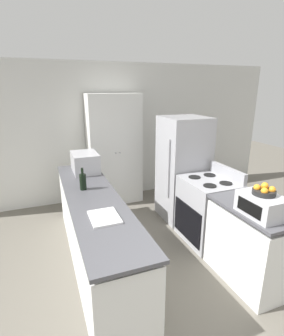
{
  "coord_description": "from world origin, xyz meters",
  "views": [
    {
      "loc": [
        -1.29,
        -1.37,
        2.15
      ],
      "look_at": [
        0.0,
        1.95,
        1.05
      ],
      "focal_mm": 28.0,
      "sensor_mm": 36.0,
      "label": 1
    }
  ],
  "objects_px": {
    "wine_bottle": "(83,181)",
    "fruit_bowl": "(264,191)",
    "microwave": "(85,162)",
    "toaster_oven": "(262,205)",
    "refrigerator": "(183,169)",
    "pantry_cabinet": "(114,150)",
    "stove": "(207,210)"
  },
  "relations": [
    {
      "from": "stove",
      "to": "fruit_bowl",
      "type": "relative_size",
      "value": 4.85
    },
    {
      "from": "pantry_cabinet",
      "to": "fruit_bowl",
      "type": "relative_size",
      "value": 9.23
    },
    {
      "from": "toaster_oven",
      "to": "refrigerator",
      "type": "bearing_deg",
      "value": 85.06
    },
    {
      "from": "stove",
      "to": "toaster_oven",
      "type": "relative_size",
      "value": 2.44
    },
    {
      "from": "pantry_cabinet",
      "to": "microwave",
      "type": "relative_size",
      "value": 3.95
    },
    {
      "from": "refrigerator",
      "to": "fruit_bowl",
      "type": "bearing_deg",
      "value": -94.67
    },
    {
      "from": "microwave",
      "to": "fruit_bowl",
      "type": "distance_m",
      "value": 2.51
    },
    {
      "from": "microwave",
      "to": "stove",
      "type": "bearing_deg",
      "value": -33.99
    },
    {
      "from": "stove",
      "to": "wine_bottle",
      "type": "height_order",
      "value": "wine_bottle"
    },
    {
      "from": "wine_bottle",
      "to": "fruit_bowl",
      "type": "height_order",
      "value": "fruit_bowl"
    },
    {
      "from": "stove",
      "to": "microwave",
      "type": "distance_m",
      "value": 1.94
    },
    {
      "from": "pantry_cabinet",
      "to": "toaster_oven",
      "type": "xyz_separation_m",
      "value": [
        0.72,
        -2.87,
        0.0
      ]
    },
    {
      "from": "fruit_bowl",
      "to": "toaster_oven",
      "type": "bearing_deg",
      "value": -148.86
    },
    {
      "from": "refrigerator",
      "to": "microwave",
      "type": "xyz_separation_m",
      "value": [
        -1.55,
        0.25,
        0.21
      ]
    },
    {
      "from": "refrigerator",
      "to": "toaster_oven",
      "type": "distance_m",
      "value": 1.84
    },
    {
      "from": "microwave",
      "to": "toaster_oven",
      "type": "distance_m",
      "value": 2.51
    },
    {
      "from": "pantry_cabinet",
      "to": "stove",
      "type": "relative_size",
      "value": 1.9
    },
    {
      "from": "refrigerator",
      "to": "toaster_oven",
      "type": "bearing_deg",
      "value": -94.94
    },
    {
      "from": "pantry_cabinet",
      "to": "toaster_oven",
      "type": "height_order",
      "value": "pantry_cabinet"
    },
    {
      "from": "microwave",
      "to": "wine_bottle",
      "type": "distance_m",
      "value": 0.75
    },
    {
      "from": "refrigerator",
      "to": "toaster_oven",
      "type": "height_order",
      "value": "refrigerator"
    },
    {
      "from": "refrigerator",
      "to": "microwave",
      "type": "relative_size",
      "value": 3.29
    },
    {
      "from": "refrigerator",
      "to": "wine_bottle",
      "type": "distance_m",
      "value": 1.78
    },
    {
      "from": "pantry_cabinet",
      "to": "microwave",
      "type": "bearing_deg",
      "value": -130.44
    },
    {
      "from": "stove",
      "to": "wine_bottle",
      "type": "xyz_separation_m",
      "value": [
        -1.68,
        0.3,
        0.56
      ]
    },
    {
      "from": "refrigerator",
      "to": "wine_bottle",
      "type": "bearing_deg",
      "value": -164.44
    },
    {
      "from": "refrigerator",
      "to": "fruit_bowl",
      "type": "distance_m",
      "value": 1.85
    },
    {
      "from": "microwave",
      "to": "fruit_bowl",
      "type": "bearing_deg",
      "value": -55.91
    },
    {
      "from": "pantry_cabinet",
      "to": "toaster_oven",
      "type": "distance_m",
      "value": 2.96
    },
    {
      "from": "stove",
      "to": "refrigerator",
      "type": "height_order",
      "value": "refrigerator"
    },
    {
      "from": "fruit_bowl",
      "to": "pantry_cabinet",
      "type": "bearing_deg",
      "value": 104.23
    },
    {
      "from": "pantry_cabinet",
      "to": "toaster_oven",
      "type": "relative_size",
      "value": 4.64
    }
  ]
}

